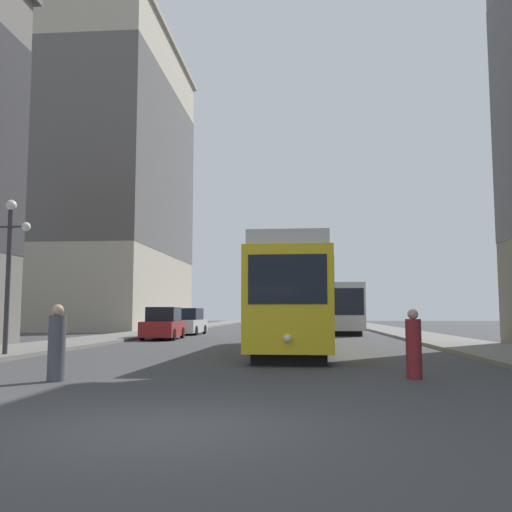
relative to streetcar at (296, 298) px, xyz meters
The scene contains 11 objects.
ground_plane 15.75m from the streetcar, 95.89° to the right, with size 200.00×200.00×0.00m, color #424244.
sidewalk_left 26.77m from the streetcar, 113.55° to the left, with size 3.44×120.00×0.15m, color gray.
sidewalk_right 25.66m from the streetcar, 73.05° to the left, with size 3.44×120.00×0.15m, color gray.
streetcar is the anchor object (origin of this frame).
transit_bus 19.71m from the streetcar, 81.79° to the left, with size 2.89×12.34×3.45m.
parked_car_left_near 17.81m from the streetcar, 115.48° to the left, with size 2.03×4.55×1.82m.
parked_car_left_mid 11.85m from the streetcar, 130.46° to the left, with size 2.04×4.61×1.82m.
pedestrian_crossing_near 11.97m from the streetcar, 115.91° to the right, with size 0.38×0.38×1.69m.
pedestrian_crossing_far 10.10m from the streetcar, 73.83° to the right, with size 0.36×0.36×1.59m.
lamp_post_left_near 10.80m from the streetcar, 153.12° to the right, with size 1.41×0.36×5.16m.
building_left_corner 38.01m from the streetcar, 123.59° to the left, with size 15.57×23.26×28.25m.
Camera 1 is at (1.85, -7.53, 1.51)m, focal length 39.95 mm.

